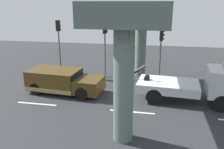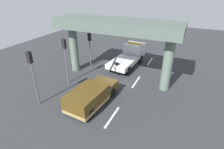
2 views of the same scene
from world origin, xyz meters
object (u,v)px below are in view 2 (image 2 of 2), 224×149
traffic_light_mid (90,42)px  traffic_cone_orange (99,77)px  traffic_light_far (65,52)px  traffic_light_near (32,67)px  towed_van_green (91,96)px  tow_truck_white (129,55)px

traffic_light_mid → traffic_cone_orange: size_ratio=6.38×
traffic_light_far → traffic_light_near: bearing=180.0°
towed_van_green → traffic_light_near: (-1.79, 4.02, 2.61)m
towed_van_green → traffic_light_mid: size_ratio=1.30×
traffic_light_far → traffic_cone_orange: size_ratio=7.07×
traffic_light_near → traffic_light_mid: traffic_light_near is taller
tow_truck_white → traffic_cone_orange: size_ratio=11.33×
towed_van_green → traffic_light_mid: (6.71, 4.02, 2.23)m
traffic_light_far → traffic_cone_orange: 4.32m
towed_van_green → traffic_cone_orange: size_ratio=8.28×
traffic_light_near → traffic_light_far: (4.00, -0.00, -0.07)m
traffic_light_far → towed_van_green: bearing=-118.8°
tow_truck_white → towed_van_green: tow_truck_white is taller
traffic_cone_orange → traffic_light_far: bearing=123.8°
towed_van_green → traffic_cone_orange: towed_van_green is taller
tow_truck_white → traffic_light_mid: traffic_light_mid is taller
traffic_cone_orange → traffic_light_near: bearing=155.8°
tow_truck_white → traffic_light_near: traffic_light_near is taller
tow_truck_white → traffic_light_far: size_ratio=1.60×
towed_van_green → traffic_cone_orange: bearing=20.2°
tow_truck_white → traffic_light_mid: (-2.46, 4.09, 1.81)m
traffic_light_mid → traffic_cone_orange: (-2.78, -2.57, -2.71)m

